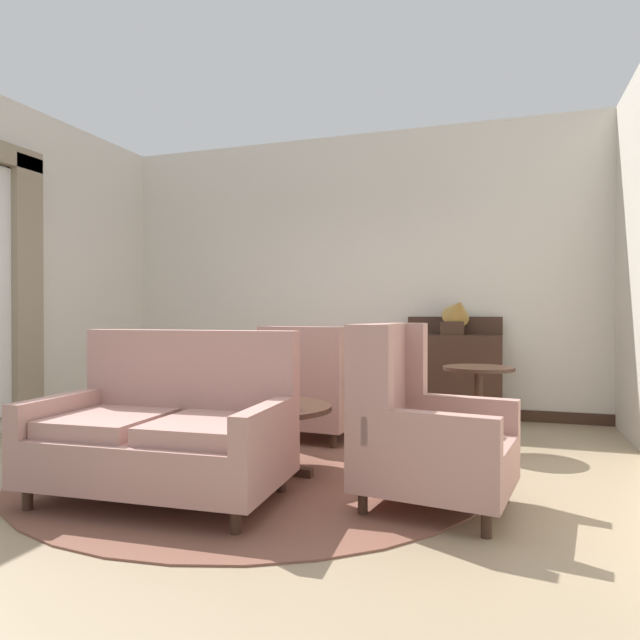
{
  "coord_description": "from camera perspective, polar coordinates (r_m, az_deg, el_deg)",
  "views": [
    {
      "loc": [
        1.77,
        -3.56,
        1.14
      ],
      "look_at": [
        0.39,
        0.59,
        1.1
      ],
      "focal_mm": 31.32,
      "sensor_mm": 36.0,
      "label": 1
    }
  ],
  "objects": [
    {
      "name": "sideboard",
      "position": [
        6.16,
        13.42,
        -5.22
      ],
      "size": [
        1.01,
        0.36,
        1.12
      ],
      "color": "#382319",
      "rests_on": "ground"
    },
    {
      "name": "settee",
      "position": [
        3.65,
        -15.43,
        -10.96
      ],
      "size": [
        1.55,
        0.94,
        1.04
      ],
      "rotation": [
        0.0,
        0.0,
        0.05
      ],
      "color": "tan",
      "rests_on": "ground"
    },
    {
      "name": "wall_back",
      "position": [
        6.66,
        2.91,
        4.76
      ],
      "size": [
        5.93,
        0.08,
        3.26
      ],
      "primitive_type": "cube",
      "color": "silver",
      "rests_on": "ground"
    },
    {
      "name": "armchair_beside_settee",
      "position": [
        5.37,
        -13.81,
        -7.2
      ],
      "size": [
        1.11,
        1.03,
        0.96
      ],
      "rotation": [
        0.0,
        0.0,
        4.31
      ],
      "color": "tan",
      "rests_on": "ground"
    },
    {
      "name": "gramophone",
      "position": [
        6.04,
        13.78,
        0.56
      ],
      "size": [
        0.4,
        0.45,
        0.46
      ],
      "color": "#382319",
      "rests_on": "sideboard"
    },
    {
      "name": "armchair_back_corner",
      "position": [
        3.43,
        10.22,
        -11.07
      ],
      "size": [
        0.95,
        0.87,
        1.09
      ],
      "rotation": [
        0.0,
        0.0,
        7.71
      ],
      "color": "tan",
      "rests_on": "ground"
    },
    {
      "name": "porcelain_vase",
      "position": [
        4.02,
        -5.17,
        -6.65
      ],
      "size": [
        0.17,
        0.17,
        0.35
      ],
      "color": "#4C7A66",
      "rests_on": "coffee_table"
    },
    {
      "name": "armchair_far_left",
      "position": [
        5.11,
        -0.85,
        -7.33
      ],
      "size": [
        0.84,
        0.86,
        1.04
      ],
      "rotation": [
        0.0,
        0.0,
        3.06
      ],
      "color": "tan",
      "rests_on": "ground"
    },
    {
      "name": "baseboard_back",
      "position": [
        6.68,
        2.78,
        -8.78
      ],
      "size": [
        5.77,
        0.03,
        0.12
      ],
      "primitive_type": "cube",
      "color": "#382319",
      "rests_on": "ground"
    },
    {
      "name": "area_rug",
      "position": [
        4.4,
        -6.26,
        -14.43
      ],
      "size": [
        3.45,
        3.45,
        0.01
      ],
      "primitive_type": "cylinder",
      "color": "brown",
      "rests_on": "ground"
    },
    {
      "name": "ground",
      "position": [
        4.14,
        -8.06,
        -15.48
      ],
      "size": [
        8.07,
        8.07,
        0.0
      ],
      "primitive_type": "plane",
      "color": "#9E896B"
    },
    {
      "name": "side_table",
      "position": [
        4.93,
        15.88,
        -7.78
      ],
      "size": [
        0.59,
        0.59,
        0.7
      ],
      "color": "#382319",
      "rests_on": "ground"
    },
    {
      "name": "wall_left",
      "position": [
        6.43,
        -28.17,
        4.84
      ],
      "size": [
        0.08,
        3.98,
        3.26
      ],
      "primitive_type": "cube",
      "color": "silver",
      "rests_on": "ground"
    },
    {
      "name": "coffee_table",
      "position": [
        4.07,
        -5.51,
        -9.77
      ],
      "size": [
        0.94,
        0.94,
        0.49
      ],
      "color": "#382319",
      "rests_on": "ground"
    }
  ]
}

